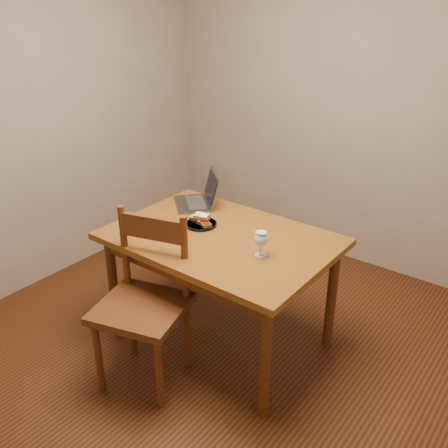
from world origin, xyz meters
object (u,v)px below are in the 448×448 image
Objects in this scene: milk_glass at (261,244)px; laptop at (201,196)px; table at (221,249)px; chair at (143,296)px; plate at (201,224)px.

laptop is (-0.71, 0.36, -0.01)m from milk_glass.
table is 2.28× the size of chair.
milk_glass is 0.80m from laptop.
chair is 0.90m from laptop.
laptop is (-0.21, 0.26, 0.05)m from plate.
chair is at bearing -31.09° from laptop.
table is at bearing 4.05° from laptop.
milk_glass is (0.45, 0.46, 0.27)m from chair.
laptop reaches higher than table.
milk_glass reaches higher than plate.
chair is at bearing -134.26° from milk_glass.
laptop is at bearing 142.92° from table.
plate is 0.47× the size of laptop.
milk_glass is at bearing 29.49° from chair.
plate is 1.33× the size of milk_glass.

